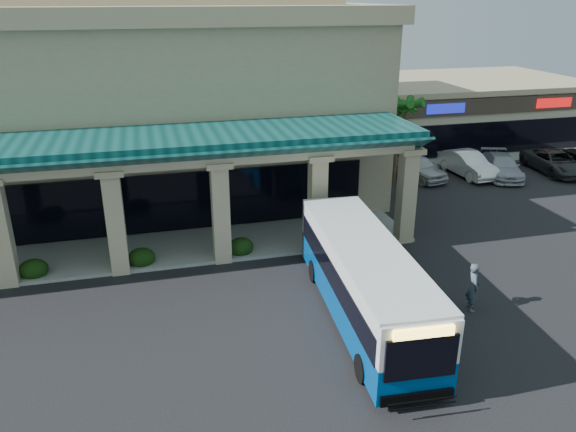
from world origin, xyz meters
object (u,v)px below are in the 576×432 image
object	(u,v)px
pedestrian	(473,287)
car_gray	(555,162)
transit_bus	(364,282)
car_white	(467,164)
car_red	(502,166)
car_silver	(417,167)

from	to	relation	value
pedestrian	car_gray	bearing A→B (deg)	-29.62
transit_bus	pedestrian	distance (m)	4.38
car_white	car_red	size ratio (longest dim) A/B	0.99
car_white	car_red	bearing A→B (deg)	-26.55
transit_bus	pedestrian	xyz separation A→B (m)	(4.32, -0.47, -0.54)
car_white	car_red	world-z (taller)	car_white
car_white	car_gray	bearing A→B (deg)	-12.63
pedestrian	transit_bus	bearing A→B (deg)	100.47
transit_bus	car_red	bearing A→B (deg)	46.45
transit_bus	car_silver	size ratio (longest dim) A/B	2.34
transit_bus	car_red	distance (m)	21.02
transit_bus	car_white	xyz separation A→B (m)	(13.45, 15.00, -0.72)
car_silver	car_white	bearing A→B (deg)	-18.74
car_silver	car_red	distance (m)	5.75
pedestrian	car_white	xyz separation A→B (m)	(9.12, 15.48, -0.18)
pedestrian	car_gray	size ratio (longest dim) A/B	0.37
pedestrian	car_silver	bearing A→B (deg)	-2.66
pedestrian	car_white	distance (m)	17.97
transit_bus	pedestrian	bearing A→B (deg)	-2.22
pedestrian	car_red	bearing A→B (deg)	-20.65
car_white	car_gray	world-z (taller)	car_white
transit_bus	car_white	size ratio (longest dim) A/B	2.24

